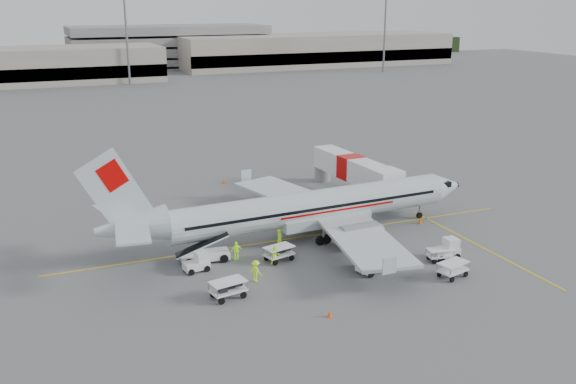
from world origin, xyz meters
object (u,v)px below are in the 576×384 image
at_px(tug_fore, 445,249).
at_px(tug_mid, 372,261).
at_px(tug_aft, 196,262).
at_px(aircraft, 313,185).
at_px(jet_bridge, 351,175).
at_px(belt_loader, 204,245).

bearing_deg(tug_fore, tug_mid, -176.83).
bearing_deg(tug_aft, aircraft, 7.93).
bearing_deg(tug_fore, tug_aft, 167.38).
height_order(jet_bridge, belt_loader, jet_bridge).
distance_m(belt_loader, tug_aft, 2.19).
bearing_deg(jet_bridge, tug_fore, -98.22).
xyz_separation_m(belt_loader, tug_mid, (11.62, -7.31, -0.49)).
distance_m(tug_mid, tug_aft, 13.99).
bearing_deg(tug_mid, tug_aft, 140.20).
height_order(jet_bridge, tug_fore, jet_bridge).
xyz_separation_m(jet_bridge, tug_mid, (-8.48, -19.43, -1.25)).
xyz_separation_m(aircraft, tug_aft, (-11.79, -3.43, -4.12)).
bearing_deg(belt_loader, aircraft, 15.12).
height_order(jet_bridge, tug_aft, jet_bridge).
bearing_deg(tug_aft, tug_mid, -31.86).
bearing_deg(tug_aft, jet_bridge, 24.73).
bearing_deg(tug_mid, belt_loader, 131.65).
xyz_separation_m(belt_loader, tug_fore, (18.62, -7.30, -0.57)).
xyz_separation_m(tug_mid, tug_aft, (-12.82, 5.60, -0.18)).
distance_m(jet_bridge, tug_fore, 19.53).
height_order(aircraft, tug_fore, aircraft).
height_order(aircraft, belt_loader, aircraft).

